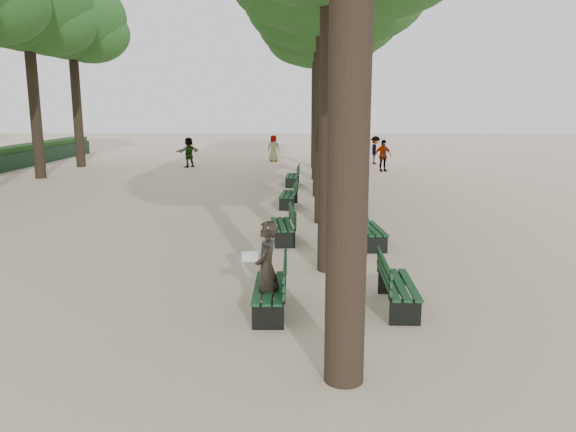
{
  "coord_description": "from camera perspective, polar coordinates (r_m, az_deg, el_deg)",
  "views": [
    {
      "loc": [
        0.99,
        -8.85,
        3.58
      ],
      "look_at": [
        0.6,
        3.0,
        1.2
      ],
      "focal_mm": 35.0,
      "sensor_mm": 36.0,
      "label": 1
    }
  ],
  "objects": [
    {
      "name": "tree_far_4",
      "position": [
        30.17,
        -25.09,
        19.04
      ],
      "size": [
        6.0,
        6.0,
        10.45
      ],
      "color": "#33261C",
      "rests_on": "ground"
    },
    {
      "name": "tree_central_4",
      "position": [
        27.16,
        3.13,
        19.96
      ],
      "size": [
        6.0,
        6.0,
        9.95
      ],
      "color": "#33261C",
      "rests_on": "ground"
    },
    {
      "name": "bench_left_2",
      "position": [
        19.79,
        0.06,
        1.73
      ],
      "size": [
        0.67,
        1.83,
        0.92
      ],
      "color": "black",
      "rests_on": "ground"
    },
    {
      "name": "bench_right_2",
      "position": [
        19.52,
        6.69,
        1.52
      ],
      "size": [
        0.57,
        1.8,
        0.92
      ],
      "color": "black",
      "rests_on": "ground"
    },
    {
      "name": "pedestrian_c",
      "position": [
        30.58,
        9.62,
        6.07
      ],
      "size": [
        1.05,
        0.63,
        1.69
      ],
      "primitive_type": "imported",
      "rotation": [
        0.0,
        0.0,
        0.32
      ],
      "color": "#262628",
      "rests_on": "ground"
    },
    {
      "name": "bench_left_3",
      "position": [
        24.9,
        0.44,
        3.72
      ],
      "size": [
        0.63,
        1.82,
        0.92
      ],
      "color": "black",
      "rests_on": "ground"
    },
    {
      "name": "bench_right_0",
      "position": [
        10.22,
        11.14,
        -7.76
      ],
      "size": [
        0.58,
        1.8,
        0.92
      ],
      "color": "black",
      "rests_on": "ground"
    },
    {
      "name": "man_with_map",
      "position": [
        9.54,
        -2.19,
        -5.41
      ],
      "size": [
        0.65,
        0.71,
        1.66
      ],
      "color": "black",
      "rests_on": "ground"
    },
    {
      "name": "ground",
      "position": [
        9.6,
        -4.25,
        -10.59
      ],
      "size": [
        120.0,
        120.0,
        0.0
      ],
      "primitive_type": "plane",
      "color": "beige",
      "rests_on": "ground"
    },
    {
      "name": "bench_left_0",
      "position": [
        9.87,
        -1.87,
        -8.24
      ],
      "size": [
        0.61,
        1.81,
        0.92
      ],
      "color": "black",
      "rests_on": "ground"
    },
    {
      "name": "tree_central_5",
      "position": [
        32.11,
        2.94,
        18.63
      ],
      "size": [
        6.0,
        6.0,
        9.95
      ],
      "color": "#33261C",
      "rests_on": "ground"
    },
    {
      "name": "pedestrian_d",
      "position": [
        35.42,
        -1.48,
        6.89
      ],
      "size": [
        0.86,
        0.51,
        1.64
      ],
      "primitive_type": "imported",
      "rotation": [
        0.0,
        0.0,
        2.91
      ],
      "color": "#262628",
      "rests_on": "ground"
    },
    {
      "name": "pedestrian_e",
      "position": [
        32.65,
        -10.04,
        6.39
      ],
      "size": [
        1.29,
        1.42,
        1.7
      ],
      "primitive_type": "imported",
      "rotation": [
        0.0,
        0.0,
        4.0
      ],
      "color": "#262628",
      "rests_on": "ground"
    },
    {
      "name": "bench_right_3",
      "position": [
        25.07,
        5.64,
        3.72
      ],
      "size": [
        0.76,
        1.85,
        0.92
      ],
      "color": "black",
      "rests_on": "ground"
    },
    {
      "name": "tree_far_5",
      "position": [
        34.7,
        -21.22,
        18.18
      ],
      "size": [
        6.0,
        6.0,
        10.45
      ],
      "color": "#33261C",
      "rests_on": "ground"
    },
    {
      "name": "bench_right_1",
      "position": [
        14.53,
        8.34,
        -1.93
      ],
      "size": [
        0.77,
        1.85,
        0.92
      ],
      "color": "black",
      "rests_on": "ground"
    },
    {
      "name": "pedestrian_b",
      "position": [
        34.2,
        8.87,
        6.62
      ],
      "size": [
        0.5,
        1.12,
        1.67
      ],
      "primitive_type": "imported",
      "rotation": [
        0.0,
        0.0,
        1.42
      ],
      "color": "#262628",
      "rests_on": "ground"
    },
    {
      "name": "bench_left_1",
      "position": [
        14.85,
        -0.57,
        -1.52
      ],
      "size": [
        0.78,
        1.85,
        0.92
      ],
      "color": "black",
      "rests_on": "ground"
    }
  ]
}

